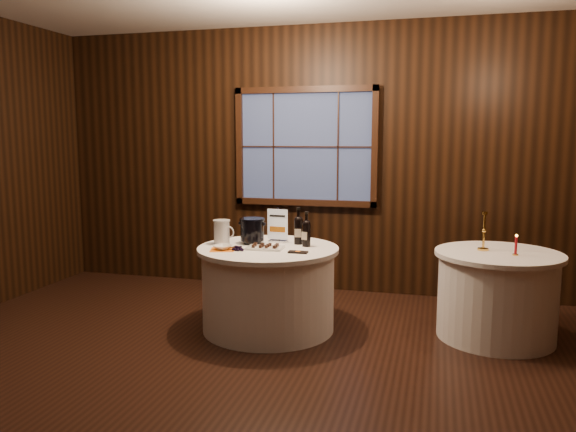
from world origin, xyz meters
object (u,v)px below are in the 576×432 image
(port_bottle_right, at_px, (306,231))
(brass_candlestick, at_px, (484,236))
(sign_stand, at_px, (278,230))
(red_candle, at_px, (516,247))
(side_table, at_px, (497,295))
(chocolate_plate, at_px, (265,247))
(main_table, at_px, (268,288))
(glass_pitcher, at_px, (222,232))
(port_bottle_left, at_px, (298,228))
(cracker_bowl, at_px, (222,247))
(ice_bucket, at_px, (252,230))
(chocolate_box, at_px, (298,252))
(grape_bunch, at_px, (238,248))

(port_bottle_right, distance_m, brass_candlestick, 1.56)
(sign_stand, distance_m, red_candle, 2.10)
(side_table, distance_m, port_bottle_right, 1.76)
(chocolate_plate, relative_size, red_candle, 1.84)
(main_table, relative_size, glass_pitcher, 5.63)
(port_bottle_left, height_order, cracker_bowl, port_bottle_left)
(glass_pitcher, xyz_separation_m, brass_candlestick, (2.33, 0.33, 0.01))
(sign_stand, height_order, cracker_bowl, sign_stand)
(main_table, xyz_separation_m, side_table, (2.00, 0.30, 0.00))
(main_table, distance_m, port_bottle_right, 0.63)
(ice_bucket, distance_m, glass_pitcher, 0.28)
(port_bottle_right, xyz_separation_m, ice_bucket, (-0.52, 0.00, -0.01))
(chocolate_box, relative_size, cracker_bowl, 1.08)
(main_table, bearing_deg, cracker_bowl, -147.30)
(glass_pitcher, xyz_separation_m, red_candle, (2.57, 0.17, -0.04))
(port_bottle_left, relative_size, port_bottle_right, 1.08)
(glass_pitcher, bearing_deg, grape_bunch, -37.48)
(ice_bucket, distance_m, brass_candlestick, 2.08)
(port_bottle_left, bearing_deg, ice_bucket, -174.49)
(chocolate_box, xyz_separation_m, brass_candlestick, (1.55, 0.53, 0.12))
(ice_bucket, bearing_deg, chocolate_plate, -48.71)
(grape_bunch, height_order, glass_pitcher, glass_pitcher)
(main_table, xyz_separation_m, sign_stand, (0.02, 0.26, 0.49))
(brass_candlestick, distance_m, red_candle, 0.30)
(port_bottle_left, distance_m, chocolate_plate, 0.41)
(port_bottle_left, bearing_deg, main_table, -143.94)
(main_table, bearing_deg, glass_pitcher, 176.95)
(chocolate_plate, bearing_deg, red_candle, 7.71)
(chocolate_box, bearing_deg, grape_bunch, -176.83)
(chocolate_plate, height_order, red_candle, red_candle)
(side_table, distance_m, port_bottle_left, 1.85)
(chocolate_plate, distance_m, red_candle, 2.14)
(main_table, height_order, port_bottle_right, port_bottle_right)
(side_table, xyz_separation_m, sign_stand, (-1.98, -0.04, 0.49))
(port_bottle_left, distance_m, cracker_bowl, 0.74)
(side_table, xyz_separation_m, ice_bucket, (-2.19, -0.18, 0.51))
(ice_bucket, bearing_deg, port_bottle_left, 11.58)
(port_bottle_right, distance_m, glass_pitcher, 0.79)
(chocolate_box, distance_m, glass_pitcher, 0.81)
(side_table, bearing_deg, grape_bunch, -166.57)
(glass_pitcher, bearing_deg, brass_candlestick, 15.60)
(glass_pitcher, bearing_deg, side_table, 14.05)
(sign_stand, height_order, ice_bucket, sign_stand)
(grape_bunch, bearing_deg, chocolate_box, 4.61)
(grape_bunch, bearing_deg, brass_candlestick, 15.51)
(cracker_bowl, bearing_deg, ice_bucket, 65.34)
(brass_candlestick, bearing_deg, chocolate_plate, -166.59)
(main_table, xyz_separation_m, brass_candlestick, (1.87, 0.35, 0.51))
(main_table, distance_m, side_table, 2.02)
(ice_bucket, relative_size, chocolate_box, 1.44)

